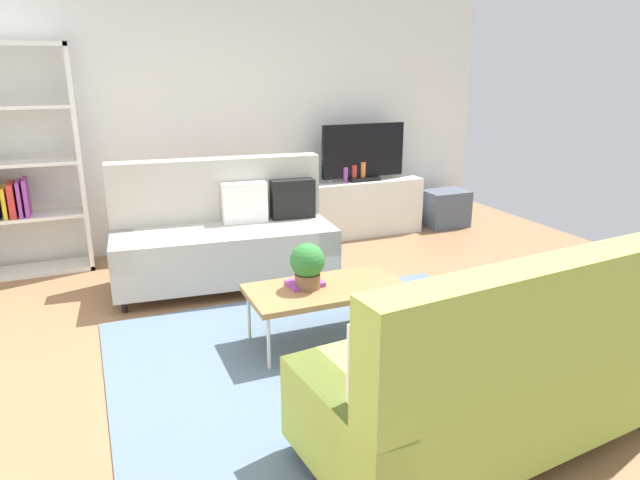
# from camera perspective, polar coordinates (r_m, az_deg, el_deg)

# --- Properties ---
(ground_plane) EXTENTS (7.68, 7.68, 0.00)m
(ground_plane) POSITION_cam_1_polar(r_m,az_deg,el_deg) (4.04, -0.43, -10.89)
(ground_plane) COLOR #936B47
(wall_far) EXTENTS (6.40, 0.12, 2.90)m
(wall_far) POSITION_cam_1_polar(r_m,az_deg,el_deg) (6.27, -10.44, 12.74)
(wall_far) COLOR white
(wall_far) RESTS_ON ground_plane
(area_rug) EXTENTS (2.90, 2.20, 0.01)m
(area_rug) POSITION_cam_1_polar(r_m,az_deg,el_deg) (3.97, 1.08, -11.36)
(area_rug) COLOR slate
(area_rug) RESTS_ON ground_plane
(couch_beige) EXTENTS (1.96, 1.00, 1.10)m
(couch_beige) POSITION_cam_1_polar(r_m,az_deg,el_deg) (5.14, -9.54, 0.46)
(couch_beige) COLOR #B2ADA3
(couch_beige) RESTS_ON ground_plane
(couch_green) EXTENTS (1.98, 1.03, 1.10)m
(couch_green) POSITION_cam_1_polar(r_m,az_deg,el_deg) (3.01, 17.04, -12.62)
(couch_green) COLOR #A3BC4C
(couch_green) RESTS_ON ground_plane
(coffee_table) EXTENTS (1.10, 0.56, 0.42)m
(coffee_table) POSITION_cam_1_polar(r_m,az_deg,el_deg) (3.99, 0.61, -5.07)
(coffee_table) COLOR #9E7042
(coffee_table) RESTS_ON ground_plane
(tv_console) EXTENTS (1.40, 0.44, 0.64)m
(tv_console) POSITION_cam_1_polar(r_m,az_deg,el_deg) (6.65, 4.17, 3.35)
(tv_console) COLOR silver
(tv_console) RESTS_ON ground_plane
(tv) EXTENTS (1.00, 0.20, 0.64)m
(tv) POSITION_cam_1_polar(r_m,az_deg,el_deg) (6.52, 4.37, 8.71)
(tv) COLOR black
(tv) RESTS_ON tv_console
(bookshelf) EXTENTS (1.10, 0.36, 2.10)m
(bookshelf) POSITION_cam_1_polar(r_m,az_deg,el_deg) (5.89, -28.50, 6.13)
(bookshelf) COLOR white
(bookshelf) RESTS_ON ground_plane
(storage_trunk) EXTENTS (0.52, 0.40, 0.44)m
(storage_trunk) POSITION_cam_1_polar(r_m,az_deg,el_deg) (7.15, 12.43, 3.13)
(storage_trunk) COLOR #4C5666
(storage_trunk) RESTS_ON ground_plane
(potted_plant) EXTENTS (0.24, 0.24, 0.32)m
(potted_plant) POSITION_cam_1_polar(r_m,az_deg,el_deg) (3.89, -1.27, -2.46)
(potted_plant) COLOR brown
(potted_plant) RESTS_ON coffee_table
(table_book_0) EXTENTS (0.25, 0.20, 0.03)m
(table_book_0) POSITION_cam_1_polar(r_m,az_deg,el_deg) (3.99, -1.52, -4.38)
(table_book_0) COLOR purple
(table_book_0) RESTS_ON coffee_table
(vase_0) EXTENTS (0.13, 0.13, 0.20)m
(vase_0) POSITION_cam_1_polar(r_m,az_deg,el_deg) (6.38, -0.65, 6.62)
(vase_0) COLOR #33B29E
(vase_0) RESTS_ON tv_console
(vase_1) EXTENTS (0.11, 0.11, 0.13)m
(vase_1) POSITION_cam_1_polar(r_m,az_deg,el_deg) (6.45, 0.89, 6.44)
(vase_1) COLOR silver
(vase_1) RESTS_ON tv_console
(bottle_0) EXTENTS (0.06, 0.06, 0.17)m
(bottle_0) POSITION_cam_1_polar(r_m,az_deg,el_deg) (6.44, 2.58, 6.59)
(bottle_0) COLOR purple
(bottle_0) RESTS_ON tv_console
(bottle_1) EXTENTS (0.06, 0.06, 0.19)m
(bottle_1) POSITION_cam_1_polar(r_m,az_deg,el_deg) (6.48, 3.45, 6.72)
(bottle_1) COLOR red
(bottle_1) RESTS_ON tv_console
(bottle_2) EXTENTS (0.06, 0.06, 0.21)m
(bottle_2) POSITION_cam_1_polar(r_m,az_deg,el_deg) (6.53, 4.33, 6.90)
(bottle_2) COLOR orange
(bottle_2) RESTS_ON tv_console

